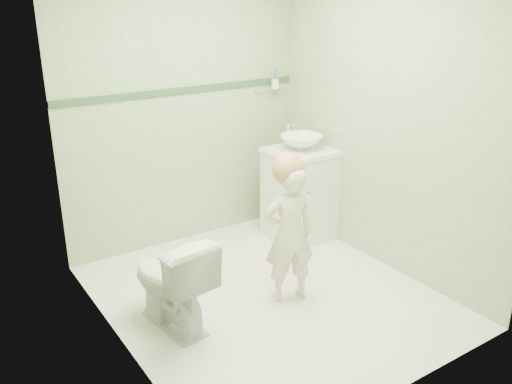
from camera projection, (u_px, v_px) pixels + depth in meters
ground at (267, 296)px, 4.06m from camera, size 2.50×2.50×0.00m
room_shell at (268, 140)px, 3.64m from camera, size 2.50×2.54×2.40m
trim_stripe at (184, 90)px, 4.55m from camera, size 2.20×0.02×0.05m
vanity at (300, 196)px, 4.90m from camera, size 0.52×0.50×0.80m
counter at (301, 152)px, 4.76m from camera, size 0.54×0.52×0.04m
basin at (301, 142)px, 4.73m from camera, size 0.37×0.37×0.13m
faucet at (289, 129)px, 4.85m from camera, size 0.03×0.13×0.18m
cup_holder at (274, 84)px, 4.98m from camera, size 0.26×0.07×0.21m
toilet at (171, 281)px, 3.60m from camera, size 0.46×0.70×0.68m
toddler at (289, 234)px, 3.86m from camera, size 0.43×0.34×1.03m
hair_cap at (288, 169)px, 3.72m from camera, size 0.23×0.23×0.23m
teal_toothbrush at (307, 192)px, 3.65m from camera, size 0.11×0.14×0.08m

